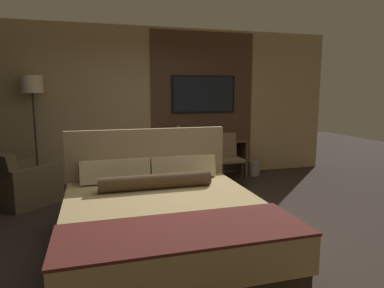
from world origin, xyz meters
The scene contains 12 objects.
ground_plane centered at (0.00, 0.00, 0.00)m, with size 16.00×16.00×0.00m, color #332823.
wall_back_tv_panel centered at (0.12, 2.59, 1.40)m, with size 7.20×0.09×2.80m.
bed centered at (-0.42, -0.46, 0.32)m, with size 2.02×2.23×1.17m.
desk centered at (0.98, 2.32, 0.48)m, with size 1.52×0.48×0.72m.
tv centered at (0.98, 2.52, 1.58)m, with size 1.26×0.04×0.71m.
desk_chair centered at (1.15, 1.72, 0.55)m, with size 0.45×0.45×0.91m.
armchair_by_window centered at (-2.11, 1.61, 0.28)m, with size 1.10×1.10×0.82m.
floor_lamp centered at (-2.00, 2.33, 1.60)m, with size 0.34×0.34×1.89m.
vase_tall centered at (0.67, 2.31, 0.84)m, with size 0.12×0.12×0.23m.
vase_short centered at (0.43, 2.32, 0.87)m, with size 0.09×0.09×0.29m.
book centered at (1.27, 2.26, 0.74)m, with size 0.22×0.15×0.03m.
waste_bin centered at (1.93, 2.21, 0.14)m, with size 0.22×0.22×0.28m.
Camera 1 is at (-1.07, -3.76, 1.65)m, focal length 32.00 mm.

